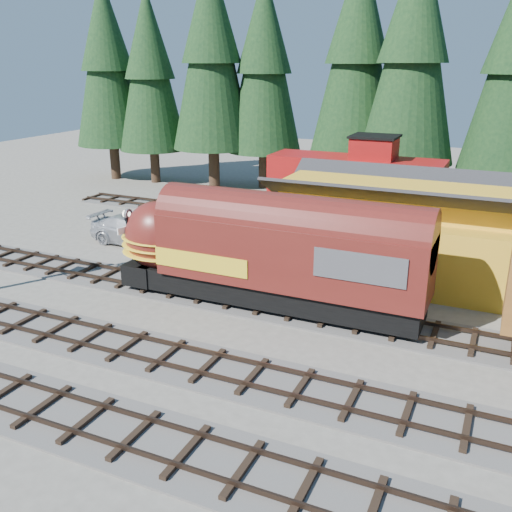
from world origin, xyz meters
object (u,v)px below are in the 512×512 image
at_px(depot, 398,221).
at_px(caboose, 356,187).
at_px(pickup_truck_a, 234,247).
at_px(pickup_truck_b, 136,231).
at_px(locomotive, 258,256).

bearing_deg(depot, caboose, 119.28).
xyz_separation_m(pickup_truck_a, pickup_truck_b, (-6.98, 0.57, -0.04)).
bearing_deg(locomotive, depot, 52.96).
relative_size(depot, caboose, 1.15).
distance_m(locomotive, pickup_truck_a, 6.09).
distance_m(locomotive, caboose, 14.02).
xyz_separation_m(depot, pickup_truck_b, (-15.45, -1.22, -2.09)).
xyz_separation_m(caboose, pickup_truck_a, (-4.26, -9.29, -1.93)).
height_order(depot, pickup_truck_b, depot).
xyz_separation_m(locomotive, pickup_truck_b, (-10.55, 5.28, -1.52)).
height_order(depot, pickup_truck_a, depot).
relative_size(caboose, pickup_truck_a, 1.70).
bearing_deg(caboose, pickup_truck_b, -142.22).
height_order(caboose, pickup_truck_b, caboose).
height_order(depot, locomotive, depot).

